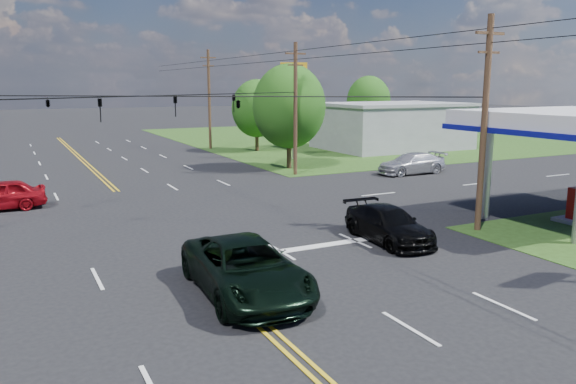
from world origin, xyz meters
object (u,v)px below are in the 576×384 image
pole_right_far (209,98)px  tree_right_b (257,108)px  pickup_dkgreen (246,268)px  suv_black (388,224)px  pole_ne (295,107)px  tree_far_r (369,101)px  pole_se (484,122)px  tree_right_a (289,106)px  retail_ne (392,127)px

pole_right_far → tree_right_b: (3.50, -4.00, -0.95)m
tree_right_b → pole_right_far: bearing=131.2°
pickup_dkgreen → suv_black: bearing=24.1°
pole_ne → tree_far_r: pole_ne is taller
pole_se → tree_right_b: (3.50, 33.00, -0.70)m
tree_right_b → tree_right_a: bearing=-101.8°
tree_far_r → pickup_dkgreen: bearing=-128.8°
pole_ne → tree_far_r: 29.70m
pole_right_far → pickup_dkgreen: size_ratio=1.60×
pole_ne → tree_right_a: pole_ne is taller
retail_ne → pickup_dkgreen: 43.26m
tree_right_a → tree_far_r: size_ratio=1.07×
pole_right_far → tree_far_r: 21.10m
tree_right_b → tree_far_r: (17.50, 6.00, 0.33)m
tree_right_a → pole_se: bearing=-92.7°
pole_ne → suv_black: (-4.72, -17.61, -4.19)m
pole_right_far → tree_right_b: bearing=-48.8°
pole_right_far → tree_right_b: pole_right_far is taller
pole_ne → tree_right_a: 3.16m
pole_right_far → tree_right_a: (1.00, -16.00, -0.30)m
tree_right_b → suv_black: (-8.22, -32.61, -3.49)m
pole_ne → suv_black: bearing=-105.0°
retail_ne → tree_right_a: 18.09m
tree_right_a → tree_far_r: 26.91m
pole_right_far → tree_right_a: 16.03m
retail_ne → suv_black: 35.95m
tree_far_r → pole_ne: bearing=-135.0°
tree_far_r → suv_black: bearing=-123.7°
pole_right_far → tree_right_a: size_ratio=1.22×
tree_right_b → tree_far_r: bearing=18.9°
pole_se → suv_black: bearing=175.2°
pole_right_far → tree_right_b: size_ratio=1.41×
pole_se → tree_far_r: 44.30m
pole_ne → pickup_dkgreen: size_ratio=1.52×
retail_ne → suv_black: bearing=-127.2°
retail_ne → pole_right_far: (-17.00, 8.00, 2.97)m
tree_right_b → pickup_dkgreen: (-16.00, -35.62, -3.35)m
pole_ne → pole_right_far: (0.00, 19.00, 0.25)m
retail_ne → tree_right_b: (-13.50, 4.00, 2.02)m
pickup_dkgreen → tree_far_r: bearing=54.1°
retail_ne → pickup_dkgreen: bearing=-133.0°
retail_ne → suv_black: retail_ne is taller
suv_black → pole_ne: bearing=78.8°
tree_far_r → pickup_dkgreen: (-33.50, -41.62, -3.68)m
pole_se → pole_ne: same height
pole_se → suv_black: (-4.72, 0.39, -4.19)m
tree_far_r → retail_ne: bearing=-111.8°
pole_se → pickup_dkgreen: 13.40m
pole_ne → pickup_dkgreen: bearing=-121.2°
pole_se → tree_far_r: size_ratio=1.25×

